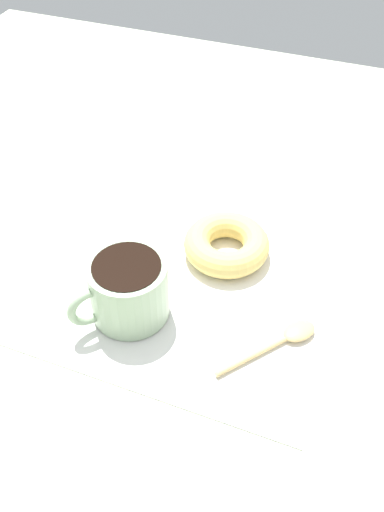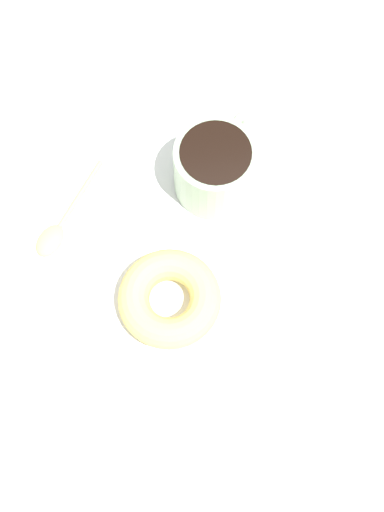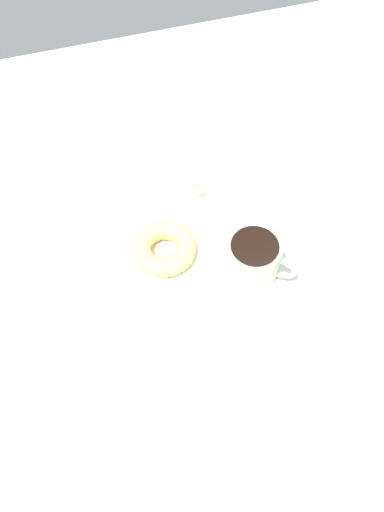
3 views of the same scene
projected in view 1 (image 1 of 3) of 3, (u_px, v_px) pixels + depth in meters
ground_plane at (174, 292)px, 63.76cm from camera, size 120.00×120.00×2.00cm
napkin at (192, 269)px, 64.63cm from camera, size 34.10×34.10×0.30cm
coffee_cup at (127, 289)px, 57.58cm from camera, size 9.61×8.55×6.82cm
donut at (227, 244)px, 65.16cm from camera, size 9.82×9.82×3.02cm
spoon at (287, 337)px, 57.19cm from camera, size 10.06×8.57×0.90cm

